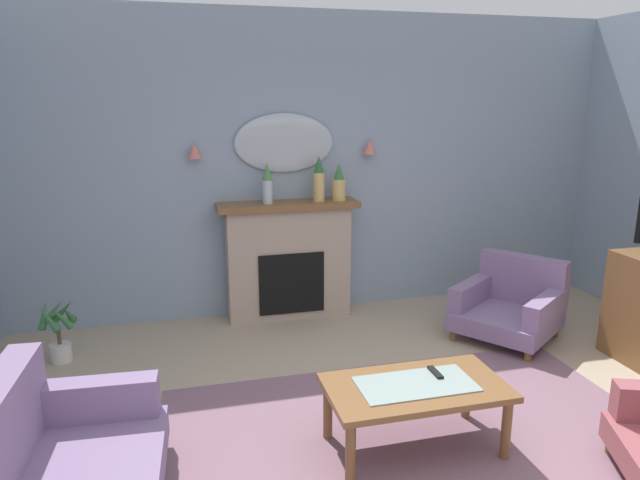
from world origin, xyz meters
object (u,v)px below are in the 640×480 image
(fireplace, at_px, (289,261))
(coffee_table, at_px, (416,393))
(mantel_vase_right, at_px, (267,182))
(potted_plant_small_fern, at_px, (58,331))
(armchair_near_fireplace, at_px, (511,304))
(wall_mirror, at_px, (284,143))
(mantel_vase_left, at_px, (319,179))
(wall_sconce_left, at_px, (194,151))
(tv_remote, at_px, (435,373))
(wall_sconce_right, at_px, (370,147))
(mantel_vase_centre, at_px, (339,184))

(fireplace, xyz_separation_m, coffee_table, (0.30, -2.41, -0.19))
(fireplace, bearing_deg, mantel_vase_right, -171.94)
(potted_plant_small_fern, bearing_deg, armchair_near_fireplace, -6.75)
(wall_mirror, bearing_deg, potted_plant_small_fern, -161.90)
(mantel_vase_right, relative_size, mantel_vase_left, 0.88)
(fireplace, height_order, wall_mirror, wall_mirror)
(wall_sconce_left, xyz_separation_m, tv_remote, (1.32, -2.41, -1.21))
(mantel_vase_left, distance_m, potted_plant_small_fern, 2.64)
(fireplace, xyz_separation_m, potted_plant_small_fern, (-2.05, -0.53, -0.30))
(fireplace, relative_size, potted_plant_small_fern, 2.57)
(mantel_vase_left, bearing_deg, coffee_table, -90.10)
(tv_remote, bearing_deg, wall_sconce_right, 80.97)
(wall_sconce_right, distance_m, tv_remote, 2.72)
(fireplace, xyz_separation_m, wall_sconce_right, (0.85, 0.09, 1.09))
(fireplace, relative_size, tv_remote, 8.50)
(mantel_vase_right, bearing_deg, wall_sconce_right, 6.52)
(fireplace, height_order, wall_sconce_left, wall_sconce_left)
(wall_sconce_left, distance_m, tv_remote, 3.00)
(wall_sconce_right, relative_size, coffee_table, 0.13)
(coffee_table, relative_size, potted_plant_small_fern, 2.08)
(mantel_vase_left, height_order, wall_mirror, wall_mirror)
(mantel_vase_centre, relative_size, tv_remote, 2.29)
(mantel_vase_left, bearing_deg, wall_sconce_right, 12.31)
(armchair_near_fireplace, bearing_deg, coffee_table, -137.84)
(mantel_vase_centre, bearing_deg, potted_plant_small_fern, -168.91)
(mantel_vase_left, height_order, wall_sconce_right, wall_sconce_right)
(mantel_vase_left, relative_size, coffee_table, 0.40)
(fireplace, xyz_separation_m, wall_sconce_left, (-0.85, 0.09, 1.09))
(mantel_vase_centre, distance_m, wall_sconce_right, 0.50)
(wall_sconce_right, distance_m, coffee_table, 2.86)
(mantel_vase_centre, xyz_separation_m, coffee_table, (-0.20, -2.38, -0.94))
(wall_sconce_left, height_order, coffee_table, wall_sconce_left)
(mantel_vase_right, xyz_separation_m, potted_plant_small_fern, (-1.85, -0.50, -1.09))
(wall_mirror, xyz_separation_m, armchair_near_fireplace, (1.86, -1.13, -1.40))
(armchair_near_fireplace, bearing_deg, fireplace, 152.01)
(wall_sconce_right, xyz_separation_m, armchair_near_fireplace, (1.01, -1.08, -1.35))
(wall_mirror, xyz_separation_m, wall_sconce_right, (0.85, -0.05, -0.05))
(mantel_vase_left, bearing_deg, armchair_near_fireplace, -31.61)
(tv_remote, relative_size, potted_plant_small_fern, 0.30)
(tv_remote, bearing_deg, coffee_table, -152.04)
(wall_mirror, bearing_deg, wall_sconce_left, -176.63)
(wall_sconce_right, height_order, tv_remote, wall_sconce_right)
(mantel_vase_centre, relative_size, coffee_table, 0.33)
(mantel_vase_centre, relative_size, wall_sconce_right, 2.61)
(mantel_vase_right, height_order, wall_sconce_left, wall_sconce_left)
(fireplace, distance_m, armchair_near_fireplace, 2.13)
(wall_mirror, xyz_separation_m, tv_remote, (0.47, -2.46, -1.26))
(fireplace, xyz_separation_m, armchair_near_fireplace, (1.86, -0.99, -0.27))
(fireplace, distance_m, mantel_vase_right, 0.81)
(fireplace, height_order, mantel_vase_left, mantel_vase_left)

